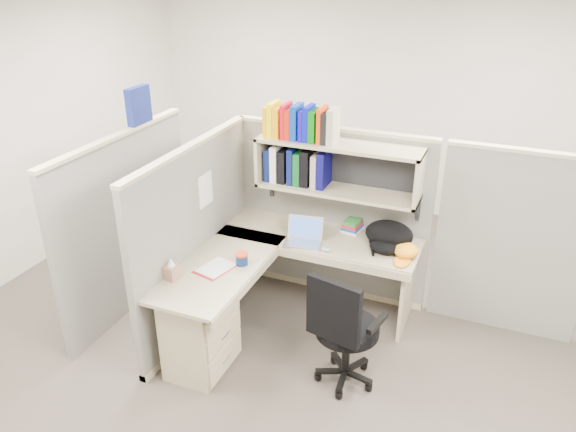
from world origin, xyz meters
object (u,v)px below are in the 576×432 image
at_px(desk, 234,306).
at_px(laptop, 303,233).
at_px(backpack, 388,237).
at_px(snack_canister, 242,259).
at_px(task_chair, 344,346).

height_order(desk, laptop, laptop).
relative_size(laptop, backpack, 0.76).
bearing_deg(desk, laptop, 64.64).
bearing_deg(snack_canister, backpack, 33.99).
relative_size(snack_canister, task_chair, 0.10).
relative_size(laptop, snack_canister, 2.96).
bearing_deg(snack_canister, task_chair, -12.69).
bearing_deg(desk, snack_canister, 92.33).
xyz_separation_m(backpack, snack_canister, (-1.01, -0.68, -0.07)).
distance_m(desk, task_chair, 0.93).
distance_m(desk, backpack, 1.38).
distance_m(snack_canister, task_chair, 1.05).
bearing_deg(task_chair, desk, 177.55).
distance_m(laptop, task_chair, 1.05).
xyz_separation_m(desk, task_chair, (0.92, -0.04, -0.09)).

